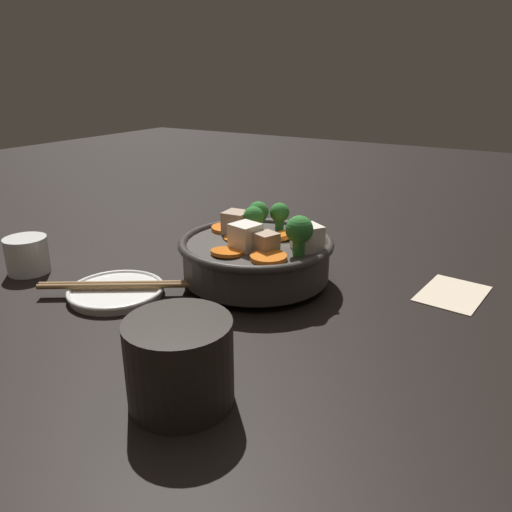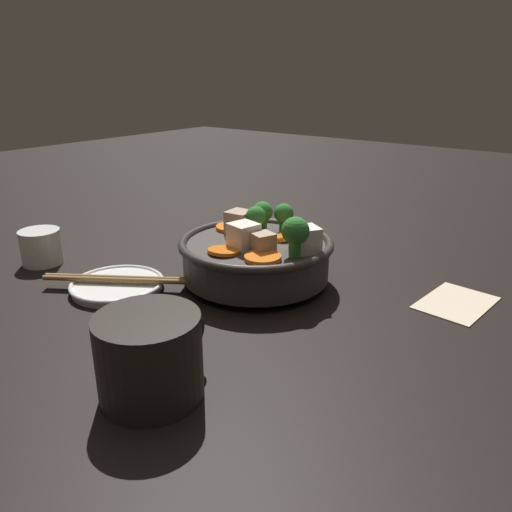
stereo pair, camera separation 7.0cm
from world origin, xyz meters
TOP-DOWN VIEW (x-y plane):
  - ground_plane at (0.00, 0.00)m, footprint 3.00×3.00m
  - stirfry_bowl at (0.00, -0.00)m, footprint 0.22×0.22m
  - side_saucer at (-0.14, 0.14)m, footprint 0.13×0.13m
  - tea_cup at (-0.15, 0.31)m, footprint 0.06×0.06m
  - dark_mug at (-0.27, -0.08)m, footprint 0.12×0.10m
  - napkin at (0.10, -0.25)m, footprint 0.12×0.09m
  - chopsticks_pair at (-0.14, 0.14)m, footprint 0.12×0.18m

SIDE VIEW (x-z plane):
  - ground_plane at x=0.00m, z-range 0.00..0.00m
  - napkin at x=0.10m, z-range 0.00..0.00m
  - side_saucer at x=-0.14m, z-range 0.00..0.01m
  - chopsticks_pair at x=-0.14m, z-range 0.01..0.02m
  - tea_cup at x=-0.15m, z-range 0.00..0.05m
  - dark_mug at x=-0.27m, z-range 0.00..0.08m
  - stirfry_bowl at x=0.00m, z-range -0.01..0.10m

